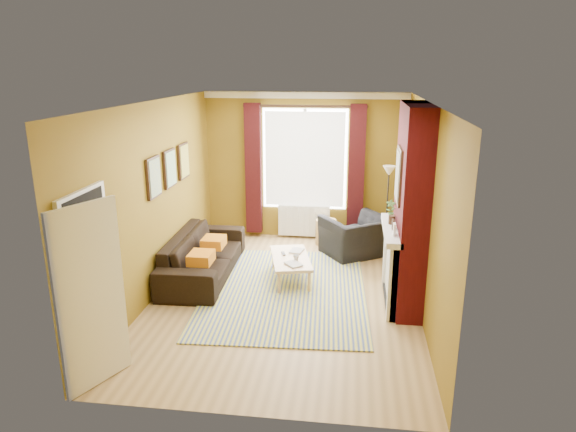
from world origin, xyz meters
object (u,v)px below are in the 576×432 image
(wicker_stool, at_px, (326,232))
(floor_lamp, at_px, (388,184))
(sofa, at_px, (203,255))
(armchair, at_px, (356,236))
(coffee_table, at_px, (291,259))

(wicker_stool, xyz_separation_m, floor_lamp, (1.10, -0.19, 1.00))
(sofa, height_order, floor_lamp, floor_lamp)
(sofa, bearing_deg, armchair, -64.77)
(coffee_table, relative_size, wicker_stool, 2.56)
(sofa, relative_size, wicker_stool, 4.85)
(coffee_table, bearing_deg, armchair, 37.28)
(sofa, distance_m, wicker_stool, 2.55)
(coffee_table, xyz_separation_m, floor_lamp, (1.55, 1.55, 0.90))
(wicker_stool, relative_size, floor_lamp, 0.31)
(coffee_table, xyz_separation_m, wicker_stool, (0.45, 1.74, -0.10))
(armchair, xyz_separation_m, wicker_stool, (-0.56, 0.50, -0.11))
(coffee_table, distance_m, floor_lamp, 2.37)
(wicker_stool, distance_m, floor_lamp, 1.50)
(floor_lamp, bearing_deg, armchair, -149.85)
(sofa, relative_size, coffee_table, 1.90)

